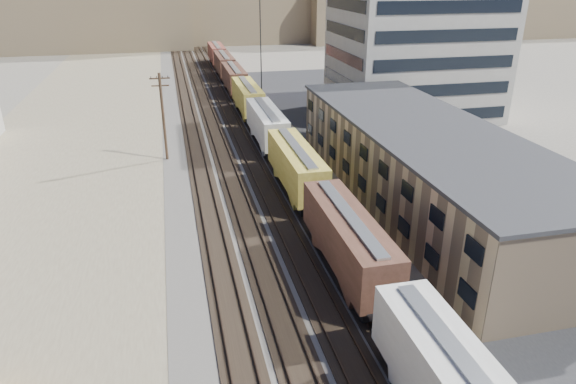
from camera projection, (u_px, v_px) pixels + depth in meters
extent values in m
cube|color=#4C4742|center=(231.00, 135.00, 68.56)|extent=(18.00, 200.00, 0.06)
cube|color=#776752|center=(59.00, 174.00, 55.47)|extent=(24.00, 180.00, 0.03)
cube|color=#232326|center=(436.00, 159.00, 59.72)|extent=(26.00, 120.00, 0.04)
cube|color=black|center=(194.00, 137.00, 67.49)|extent=(2.60, 200.00, 0.08)
cube|color=#38281E|center=(188.00, 136.00, 67.30)|extent=(0.08, 200.00, 0.16)
cube|color=#38281E|center=(199.00, 136.00, 67.59)|extent=(0.08, 200.00, 0.16)
cube|color=black|center=(216.00, 135.00, 68.12)|extent=(2.60, 200.00, 0.08)
cube|color=#38281E|center=(211.00, 135.00, 67.92)|extent=(0.08, 200.00, 0.16)
cube|color=#38281E|center=(222.00, 134.00, 68.22)|extent=(0.08, 200.00, 0.16)
cube|color=black|center=(239.00, 134.00, 68.74)|extent=(2.60, 200.00, 0.08)
cube|color=#38281E|center=(234.00, 133.00, 68.54)|extent=(0.08, 200.00, 0.16)
cube|color=#38281E|center=(244.00, 133.00, 68.84)|extent=(0.08, 200.00, 0.16)
cube|color=black|center=(259.00, 132.00, 69.32)|extent=(2.60, 200.00, 0.08)
cube|color=#38281E|center=(254.00, 132.00, 69.12)|extent=(0.08, 200.00, 0.16)
cube|color=#38281E|center=(265.00, 131.00, 69.42)|extent=(0.08, 200.00, 0.16)
cube|color=black|center=(407.00, 358.00, 27.99)|extent=(2.20, 2.20, 0.90)
cube|color=#B7B7B2|center=(468.00, 366.00, 21.89)|extent=(0.90, 12.32, 0.16)
cube|color=black|center=(373.00, 304.00, 32.50)|extent=(2.20, 2.20, 0.90)
cube|color=black|center=(326.00, 232.00, 41.58)|extent=(2.20, 2.20, 0.90)
cube|color=#3F271B|center=(348.00, 237.00, 36.19)|extent=(3.00, 13.34, 3.40)
cube|color=#B7B7B2|center=(349.00, 215.00, 35.48)|extent=(0.90, 12.32, 0.16)
cube|color=black|center=(310.00, 206.00, 46.09)|extent=(2.20, 2.20, 0.90)
cube|color=black|center=(285.00, 167.00, 55.17)|extent=(2.20, 2.20, 0.90)
cube|color=#A78F2C|center=(296.00, 164.00, 49.78)|extent=(3.00, 13.34, 3.40)
cube|color=#B7B7B2|center=(296.00, 147.00, 49.07)|extent=(0.90, 12.33, 0.16)
cube|color=black|center=(275.00, 152.00, 59.68)|extent=(2.20, 2.20, 0.90)
cube|color=black|center=(260.00, 128.00, 68.76)|extent=(2.20, 2.20, 0.90)
cube|color=beige|center=(267.00, 123.00, 63.37)|extent=(3.00, 13.34, 3.40)
cube|color=#B7B7B2|center=(266.00, 109.00, 62.66)|extent=(0.90, 12.33, 0.16)
cube|color=black|center=(254.00, 119.00, 73.27)|extent=(2.20, 2.20, 0.90)
cube|color=black|center=(243.00, 102.00, 82.35)|extent=(2.20, 2.20, 0.90)
cube|color=#A78F2C|center=(248.00, 96.00, 76.96)|extent=(3.00, 13.34, 3.40)
cube|color=#B7B7B2|center=(247.00, 84.00, 76.25)|extent=(0.90, 12.33, 0.16)
cube|color=black|center=(239.00, 96.00, 86.86)|extent=(2.20, 2.20, 0.90)
cube|color=black|center=(231.00, 84.00, 95.94)|extent=(2.20, 2.20, 0.90)
cube|color=#3F271B|center=(234.00, 77.00, 90.55)|extent=(3.00, 13.34, 3.40)
cube|color=#B7B7B2|center=(234.00, 67.00, 89.84)|extent=(0.90, 12.32, 0.16)
cube|color=black|center=(228.00, 79.00, 100.46)|extent=(2.20, 2.20, 0.90)
cube|color=black|center=(222.00, 70.00, 109.53)|extent=(2.20, 2.20, 0.90)
cube|color=#3F271B|center=(224.00, 63.00, 104.14)|extent=(3.00, 13.34, 3.40)
cube|color=#B7B7B2|center=(224.00, 54.00, 103.43)|extent=(0.90, 12.32, 0.16)
cube|color=black|center=(220.00, 66.00, 114.05)|extent=(2.20, 2.20, 0.90)
cube|color=black|center=(215.00, 59.00, 123.12)|extent=(2.20, 2.20, 0.90)
cube|color=brown|center=(217.00, 53.00, 117.73)|extent=(3.00, 13.34, 3.40)
cube|color=#B7B7B2|center=(216.00, 45.00, 117.03)|extent=(0.90, 12.32, 0.16)
cube|color=tan|center=(424.00, 165.00, 47.94)|extent=(12.00, 40.00, 7.00)
cube|color=#2D2D30|center=(428.00, 128.00, 46.52)|extent=(12.40, 40.40, 0.30)
cube|color=black|center=(362.00, 183.00, 47.20)|extent=(0.12, 36.00, 1.20)
cube|color=black|center=(364.00, 152.00, 46.01)|extent=(0.12, 36.00, 1.20)
cube|color=#9E998E|center=(414.00, 54.00, 75.29)|extent=(22.00, 18.00, 18.00)
cube|color=black|center=(343.00, 56.00, 72.99)|extent=(0.12, 16.00, 16.00)
cube|color=black|center=(445.00, 64.00, 67.19)|extent=(20.00, 0.12, 16.00)
cylinder|color=#382619|center=(163.00, 118.00, 57.67)|extent=(0.32, 0.32, 10.00)
cube|color=#382619|center=(159.00, 78.00, 55.92)|extent=(2.20, 0.14, 0.14)
cube|color=#382619|center=(160.00, 86.00, 56.24)|extent=(1.90, 0.14, 0.14)
cylinder|color=black|center=(165.00, 77.00, 55.99)|extent=(0.08, 0.08, 0.22)
cylinder|color=black|center=(261.00, 54.00, 75.19)|extent=(0.16, 0.16, 18.00)
cube|color=brown|center=(458.00, 7.00, 173.10)|extent=(110.00, 38.00, 18.00)
imported|color=navy|center=(352.00, 107.00, 79.78)|extent=(4.76, 5.92, 1.50)
imported|color=silver|center=(455.00, 136.00, 65.75)|extent=(3.14, 4.73, 1.49)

